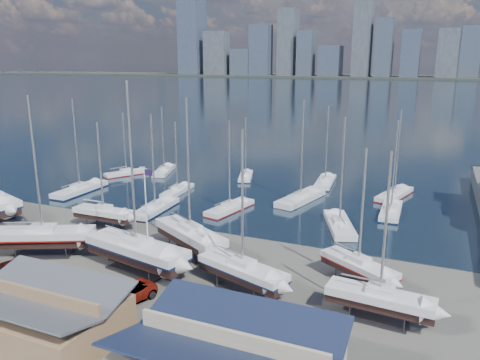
% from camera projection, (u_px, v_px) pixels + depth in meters
% --- Properties ---
extents(ground, '(1400.00, 1400.00, 0.00)m').
position_uv_depth(ground, '(157.00, 259.00, 50.40)').
color(ground, '#605E59').
rests_on(ground, ground).
extents(water, '(1400.00, 600.00, 0.40)m').
position_uv_depth(water, '(404.00, 92.00, 326.04)').
color(water, '#1A283D').
rests_on(water, ground).
extents(far_shore, '(1400.00, 80.00, 2.20)m').
position_uv_depth(far_shore, '(422.00, 78.00, 556.88)').
color(far_shore, '#2D332D').
rests_on(far_shore, ground).
extents(skyline, '(639.14, 43.80, 107.69)m').
position_uv_depth(skyline, '(418.00, 45.00, 544.95)').
color(skyline, '#475166').
rests_on(skyline, far_shore).
extents(shed_grey, '(12.60, 8.40, 4.17)m').
position_uv_depth(shed_grey, '(40.00, 312.00, 35.64)').
color(shed_grey, '#8C6B4C').
rests_on(shed_grey, ground).
extents(sailboat_cradle_1, '(11.08, 7.51, 17.42)m').
position_uv_depth(sailboat_cradle_1, '(43.00, 236.00, 51.06)').
color(sailboat_cradle_1, '#2D2D33').
rests_on(sailboat_cradle_1, ground).
extents(sailboat_cradle_2, '(8.22, 2.38, 13.57)m').
position_uv_depth(sailboat_cradle_2, '(104.00, 213.00, 59.56)').
color(sailboat_cradle_2, '#2D2D33').
rests_on(sailboat_cradle_2, ground).
extents(sailboat_cradle_3, '(12.34, 5.57, 19.02)m').
position_uv_depth(sailboat_cradle_3, '(137.00, 250.00, 47.09)').
color(sailboat_cradle_3, '#2D2D33').
rests_on(sailboat_cradle_3, ground).
extents(sailboat_cradle_4, '(10.66, 7.69, 17.13)m').
position_uv_depth(sailboat_cradle_4, '(190.00, 235.00, 51.52)').
color(sailboat_cradle_4, '#2D2D33').
rests_on(sailboat_cradle_4, ground).
extents(sailboat_cradle_5, '(9.64, 5.44, 15.10)m').
position_uv_depth(sailboat_cradle_5, '(242.00, 271.00, 43.04)').
color(sailboat_cradle_5, '#2D2D33').
rests_on(sailboat_cradle_5, ground).
extents(sailboat_cradle_6, '(8.05, 6.19, 13.28)m').
position_uv_depth(sailboat_cradle_6, '(359.00, 266.00, 44.12)').
color(sailboat_cradle_6, '#2D2D33').
rests_on(sailboat_cradle_6, ground).
extents(sailboat_cradle_7, '(8.77, 3.08, 14.20)m').
position_uv_depth(sailboat_cradle_7, '(380.00, 299.00, 38.01)').
color(sailboat_cradle_7, '#2D2D33').
rests_on(sailboat_cradle_7, ground).
extents(sailboat_moored_0, '(3.00, 10.56, 15.77)m').
position_uv_depth(sailboat_moored_0, '(80.00, 191.00, 75.86)').
color(sailboat_moored_0, black).
rests_on(sailboat_moored_0, water).
extents(sailboat_moored_1, '(6.05, 8.23, 12.23)m').
position_uv_depth(sailboat_moored_1, '(126.00, 174.00, 87.37)').
color(sailboat_moored_1, black).
rests_on(sailboat_moored_1, water).
extents(sailboat_moored_2, '(4.97, 9.07, 13.20)m').
position_uv_depth(sailboat_moored_2, '(164.00, 171.00, 89.13)').
color(sailboat_moored_2, black).
rests_on(sailboat_moored_2, water).
extents(sailboat_moored_3, '(3.25, 9.85, 14.52)m').
position_uv_depth(sailboat_moored_3, '(155.00, 210.00, 66.25)').
color(sailboat_moored_3, black).
rests_on(sailboat_moored_3, water).
extents(sailboat_moored_4, '(2.80, 8.17, 12.13)m').
position_uv_depth(sailboat_moored_4, '(177.00, 191.00, 75.54)').
color(sailboat_moored_4, black).
rests_on(sailboat_moored_4, water).
extents(sailboat_moored_5, '(4.49, 8.05, 11.60)m').
position_uv_depth(sailboat_moored_5, '(246.00, 177.00, 84.98)').
color(sailboat_moored_5, black).
rests_on(sailboat_moored_5, water).
extents(sailboat_moored_6, '(4.31, 9.35, 13.49)m').
position_uv_depth(sailboat_moored_6, '(230.00, 209.00, 66.56)').
color(sailboat_moored_6, black).
rests_on(sailboat_moored_6, water).
extents(sailboat_moored_7, '(5.33, 11.06, 16.10)m').
position_uv_depth(sailboat_moored_7, '(301.00, 200.00, 70.99)').
color(sailboat_moored_7, black).
rests_on(sailboat_moored_7, water).
extents(sailboat_moored_8, '(3.51, 9.69, 14.18)m').
position_uv_depth(sailboat_moored_8, '(325.00, 183.00, 80.72)').
color(sailboat_moored_8, black).
rests_on(sailboat_moored_8, water).
extents(sailboat_moored_9, '(6.11, 10.16, 14.84)m').
position_uv_depth(sailboat_moored_9, '(339.00, 226.00, 59.62)').
color(sailboat_moored_9, black).
rests_on(sailboat_moored_9, water).
extents(sailboat_moored_10, '(2.81, 9.26, 13.74)m').
position_uv_depth(sailboat_moored_10, '(391.00, 212.00, 65.18)').
color(sailboat_moored_10, black).
rests_on(sailboat_moored_10, water).
extents(sailboat_moored_11, '(5.17, 9.97, 14.36)m').
position_uv_depth(sailboat_moored_11, '(394.00, 195.00, 73.21)').
color(sailboat_moored_11, black).
rests_on(sailboat_moored_11, water).
extents(car_a, '(2.98, 4.56, 1.44)m').
position_uv_depth(car_a, '(6.00, 269.00, 46.39)').
color(car_a, gray).
rests_on(car_a, ground).
extents(car_b, '(4.40, 2.37, 1.38)m').
position_uv_depth(car_b, '(79.00, 290.00, 42.11)').
color(car_b, gray).
rests_on(car_b, ground).
extents(car_c, '(4.36, 6.32, 1.60)m').
position_uv_depth(car_c, '(125.00, 295.00, 41.12)').
color(car_c, gray).
rests_on(car_c, ground).
extents(car_d, '(3.76, 5.23, 1.41)m').
position_uv_depth(car_d, '(216.00, 321.00, 37.19)').
color(car_d, gray).
rests_on(car_d, ground).
extents(flagpole, '(0.97, 0.12, 10.88)m').
position_uv_depth(flagpole, '(147.00, 213.00, 46.17)').
color(flagpole, white).
rests_on(flagpole, ground).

